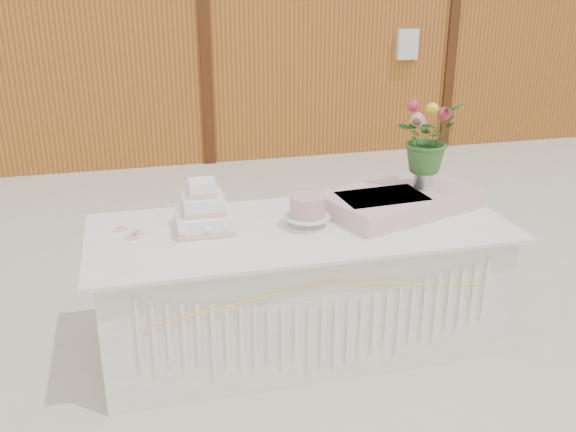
% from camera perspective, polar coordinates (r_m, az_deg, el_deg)
% --- Properties ---
extents(ground, '(80.00, 80.00, 0.00)m').
position_cam_1_polar(ground, '(4.02, 1.08, -11.13)').
color(ground, beige).
rests_on(ground, ground).
extents(barn, '(12.60, 4.60, 3.30)m').
position_cam_1_polar(barn, '(9.32, -9.23, 18.05)').
color(barn, '#AF5F24').
rests_on(barn, ground).
extents(cake_table, '(2.40, 1.00, 0.77)m').
position_cam_1_polar(cake_table, '(3.83, 1.14, -6.26)').
color(cake_table, white).
rests_on(cake_table, ground).
extents(wedding_cake, '(0.33, 0.33, 0.29)m').
position_cam_1_polar(wedding_cake, '(3.63, -7.52, 0.30)').
color(wedding_cake, white).
rests_on(wedding_cake, cake_table).
extents(pink_cake_stand, '(0.26, 0.26, 0.19)m').
position_cam_1_polar(pink_cake_stand, '(3.63, 1.74, 0.57)').
color(pink_cake_stand, white).
rests_on(pink_cake_stand, cake_table).
extents(satin_runner, '(1.04, 0.79, 0.12)m').
position_cam_1_polar(satin_runner, '(3.96, 9.90, 1.38)').
color(satin_runner, beige).
rests_on(satin_runner, cake_table).
extents(flower_vase, '(0.12, 0.12, 0.16)m').
position_cam_1_polar(flower_vase, '(4.01, 11.99, 3.52)').
color(flower_vase, '#BCBBC1').
rests_on(flower_vase, satin_runner).
extents(bouquet, '(0.49, 0.47, 0.42)m').
position_cam_1_polar(bouquet, '(3.93, 12.31, 7.53)').
color(bouquet, '#346227').
rests_on(bouquet, flower_vase).
extents(loose_flowers, '(0.19, 0.39, 0.02)m').
position_cam_1_polar(loose_flowers, '(3.65, -14.15, -1.56)').
color(loose_flowers, pink).
rests_on(loose_flowers, cake_table).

